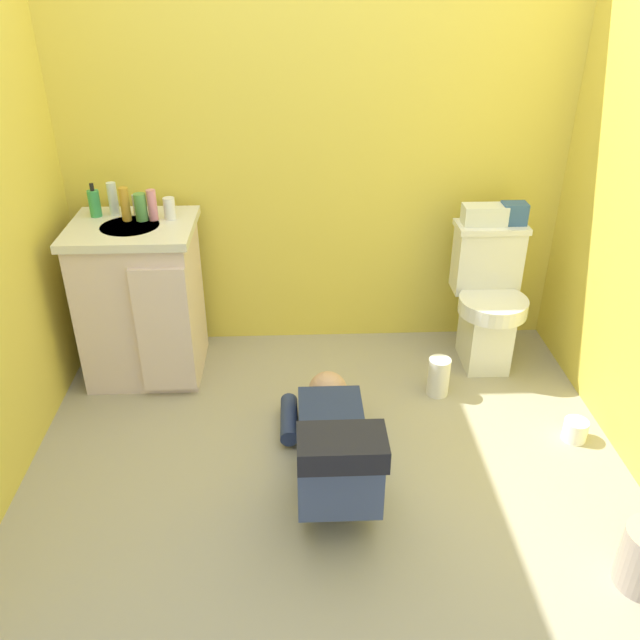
# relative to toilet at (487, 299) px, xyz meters

# --- Properties ---
(ground_plane) EXTENTS (3.10, 3.09, 0.04)m
(ground_plane) POSITION_rel_toilet_xyz_m (-0.88, -0.75, -0.39)
(ground_plane) COLOR tan
(wall_back) EXTENTS (2.76, 0.08, 2.40)m
(wall_back) POSITION_rel_toilet_xyz_m (-0.88, 0.34, 0.83)
(wall_back) COLOR #E5CD49
(wall_back) RESTS_ON ground_plane
(toilet) EXTENTS (0.36, 0.46, 0.75)m
(toilet) POSITION_rel_toilet_xyz_m (0.00, 0.00, 0.00)
(toilet) COLOR silver
(toilet) RESTS_ON ground_plane
(vanity_cabinet) EXTENTS (0.60, 0.53, 0.82)m
(vanity_cabinet) POSITION_rel_toilet_xyz_m (-1.79, -0.03, 0.05)
(vanity_cabinet) COLOR beige
(vanity_cabinet) RESTS_ON ground_plane
(faucet) EXTENTS (0.02, 0.02, 0.10)m
(faucet) POSITION_rel_toilet_xyz_m (-1.79, 0.12, 0.50)
(faucet) COLOR silver
(faucet) RESTS_ON vanity_cabinet
(person_plumber) EXTENTS (0.39, 1.06, 0.52)m
(person_plumber) POSITION_rel_toilet_xyz_m (-0.87, -0.92, -0.19)
(person_plumber) COLOR navy
(person_plumber) RESTS_ON ground_plane
(tissue_box) EXTENTS (0.22, 0.11, 0.10)m
(tissue_box) POSITION_rel_toilet_xyz_m (-0.04, 0.09, 0.43)
(tissue_box) COLOR silver
(tissue_box) RESTS_ON toilet
(toiletry_bag) EXTENTS (0.12, 0.09, 0.11)m
(toiletry_bag) POSITION_rel_toilet_xyz_m (0.11, 0.09, 0.44)
(toiletry_bag) COLOR #33598C
(toiletry_bag) RESTS_ON toilet
(soap_dispenser) EXTENTS (0.06, 0.06, 0.17)m
(soap_dispenser) POSITION_rel_toilet_xyz_m (-1.98, 0.10, 0.52)
(soap_dispenser) COLOR green
(soap_dispenser) RESTS_ON vanity_cabinet
(bottle_clear) EXTENTS (0.05, 0.05, 0.16)m
(bottle_clear) POSITION_rel_toilet_xyz_m (-1.89, 0.12, 0.53)
(bottle_clear) COLOR silver
(bottle_clear) RESTS_ON vanity_cabinet
(bottle_amber) EXTENTS (0.05, 0.05, 0.16)m
(bottle_amber) POSITION_rel_toilet_xyz_m (-1.82, 0.03, 0.53)
(bottle_amber) COLOR gold
(bottle_amber) RESTS_ON vanity_cabinet
(bottle_green) EXTENTS (0.06, 0.06, 0.13)m
(bottle_green) POSITION_rel_toilet_xyz_m (-1.74, 0.03, 0.52)
(bottle_green) COLOR #529749
(bottle_green) RESTS_ON vanity_cabinet
(bottle_pink) EXTENTS (0.04, 0.04, 0.15)m
(bottle_pink) POSITION_rel_toilet_xyz_m (-1.69, 0.03, 0.53)
(bottle_pink) COLOR pink
(bottle_pink) RESTS_ON vanity_cabinet
(bottle_white) EXTENTS (0.06, 0.06, 0.11)m
(bottle_white) POSITION_rel_toilet_xyz_m (-1.61, 0.04, 0.51)
(bottle_white) COLOR white
(bottle_white) RESTS_ON vanity_cabinet
(paper_towel_roll) EXTENTS (0.11, 0.11, 0.20)m
(paper_towel_roll) POSITION_rel_toilet_xyz_m (-0.30, -0.32, -0.27)
(paper_towel_roll) COLOR white
(paper_towel_roll) RESTS_ON ground_plane
(toilet_paper_roll) EXTENTS (0.11, 0.11, 0.10)m
(toilet_paper_roll) POSITION_rel_toilet_xyz_m (0.26, -0.70, -0.32)
(toilet_paper_roll) COLOR white
(toilet_paper_roll) RESTS_ON ground_plane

